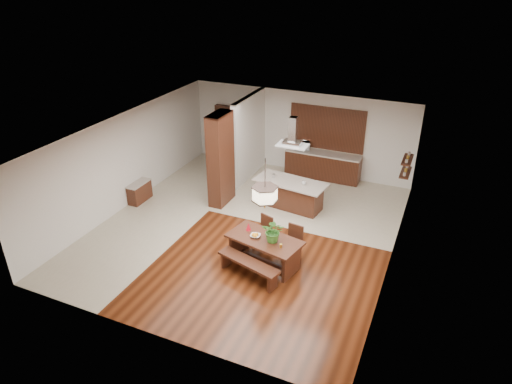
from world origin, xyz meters
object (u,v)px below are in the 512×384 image
at_px(kitchen_island, 291,194).
at_px(dining_chair_left, 262,233).
at_px(fruit_bowl, 255,236).
at_px(range_hood, 293,132).
at_px(island_cup, 304,183).
at_px(dining_chair_right, 292,244).
at_px(dining_table, 264,245).
at_px(foliage_plant, 274,231).
at_px(microwave, 302,146).
at_px(dining_bench, 249,269).
at_px(hallway_console, 140,192).
at_px(pendant_lantern, 265,184).

bearing_deg(kitchen_island, dining_chair_left, -80.43).
distance_m(fruit_bowl, range_hood, 3.53).
distance_m(dining_chair_left, island_cup, 2.42).
distance_m(dining_chair_left, dining_chair_right, 0.92).
bearing_deg(dining_table, foliage_plant, -6.88).
xyz_separation_m(dining_chair_left, dining_chair_right, (0.90, -0.19, 0.01)).
bearing_deg(microwave, dining_bench, -105.15).
xyz_separation_m(hallway_console, fruit_bowl, (4.69, -1.57, 0.48)).
xyz_separation_m(hallway_console, foliage_plant, (5.17, -1.57, 0.75)).
bearing_deg(dining_bench, range_hood, 94.24).
bearing_deg(hallway_console, fruit_bowl, -18.49).
bearing_deg(foliage_plant, hallway_console, 163.08).
height_order(fruit_bowl, kitchen_island, kitchen_island).
bearing_deg(dining_chair_left, kitchen_island, 110.82).
distance_m(dining_bench, kitchen_island, 3.75).
xyz_separation_m(foliage_plant, fruit_bowl, (-0.48, 0.00, -0.27)).
height_order(hallway_console, dining_chair_right, dining_chair_right).
distance_m(dining_chair_right, fruit_bowl, 0.99).
bearing_deg(foliage_plant, island_cup, 94.40).
relative_size(dining_table, pendant_lantern, 1.52).
xyz_separation_m(dining_bench, fruit_bowl, (-0.09, 0.62, 0.56)).
bearing_deg(range_hood, fruit_bowl, -86.64).
distance_m(foliage_plant, kitchen_island, 3.24).
xyz_separation_m(fruit_bowl, range_hood, (-0.18, 3.11, 1.67)).
height_order(dining_chair_right, island_cup, island_cup).
bearing_deg(fruit_bowl, island_cup, 85.29).
bearing_deg(hallway_console, dining_chair_right, -11.24).
bearing_deg(dining_table, island_cup, 89.71).
bearing_deg(kitchen_island, dining_bench, -78.19).
bearing_deg(dining_chair_left, range_hood, 110.82).
relative_size(dining_chair_left, range_hood, 1.02).
height_order(dining_chair_right, kitchen_island, dining_chair_right).
bearing_deg(dining_bench, dining_chair_left, 98.43).
bearing_deg(kitchen_island, foliage_plant, -70.40).
relative_size(dining_bench, pendant_lantern, 1.28).
bearing_deg(foliage_plant, range_hood, 102.02).
distance_m(dining_bench, dining_chair_right, 1.33).
relative_size(dining_table, kitchen_island, 0.87).
bearing_deg(range_hood, dining_table, -82.32).
xyz_separation_m(hallway_console, microwave, (4.03, 3.99, 0.78)).
distance_m(range_hood, island_cup, 1.58).
height_order(fruit_bowl, island_cup, island_cup).
height_order(kitchen_island, range_hood, range_hood).
relative_size(dining_table, fruit_bowl, 8.00).
relative_size(dining_chair_left, fruit_bowl, 3.71).
bearing_deg(dining_chair_left, fruit_bowl, -62.94).
relative_size(dining_table, dining_bench, 1.19).
height_order(hallway_console, foliage_plant, foliage_plant).
height_order(pendant_lantern, range_hood, same).
bearing_deg(island_cup, dining_bench, -92.43).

